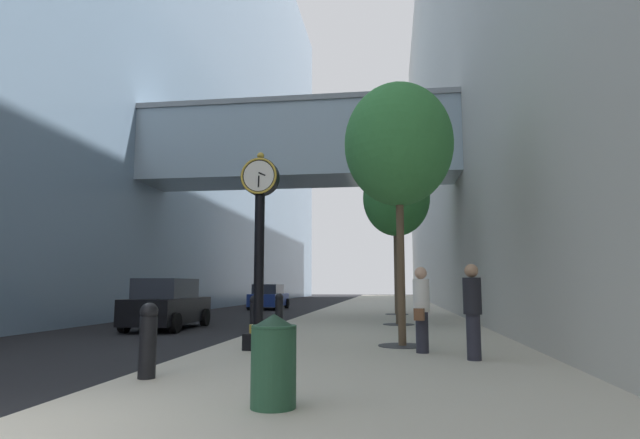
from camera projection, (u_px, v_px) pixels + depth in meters
ground_plane at (324, 311)px, 31.03m from camera, size 110.00×110.00×0.00m
sidewalk_right at (384, 308)px, 33.51m from camera, size 7.11×80.00×0.14m
building_block_left at (169, 49)px, 37.87m from camera, size 23.77×80.00×37.58m
building_block_right at (501, 64)px, 34.45m from camera, size 9.00×80.00×32.35m
street_clock at (259, 239)px, 11.42m from camera, size 0.84×0.55×4.36m
bollard_nearest at (148, 338)px, 7.75m from camera, size 0.27×0.27×1.12m
bollard_third at (254, 315)px, 13.78m from camera, size 0.27×0.27×1.12m
bollard_fourth at (279, 310)px, 16.79m from camera, size 0.27×0.27×1.12m
street_tree_near at (398, 145)px, 12.33m from camera, size 2.58×2.58×6.21m
street_tree_mid_near at (396, 199)px, 18.70m from camera, size 2.41×2.41×5.90m
street_tree_mid_far at (395, 199)px, 25.22m from camera, size 2.84×2.84×7.24m
trash_bin at (274, 359)px, 5.90m from camera, size 0.53×0.53×1.05m
pedestrian_walking at (421, 307)px, 10.68m from camera, size 0.42×0.51×1.76m
pedestrian_by_clock at (473, 308)px, 9.65m from camera, size 0.37×0.37×1.78m
car_black_near at (167, 305)px, 18.01m from camera, size 2.06×4.41×1.74m
car_blue_mid at (269, 297)px, 32.83m from camera, size 1.98×4.40×1.57m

